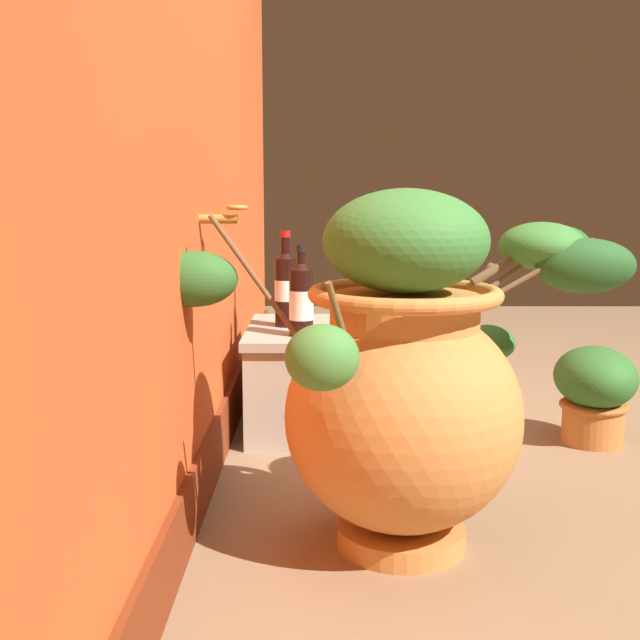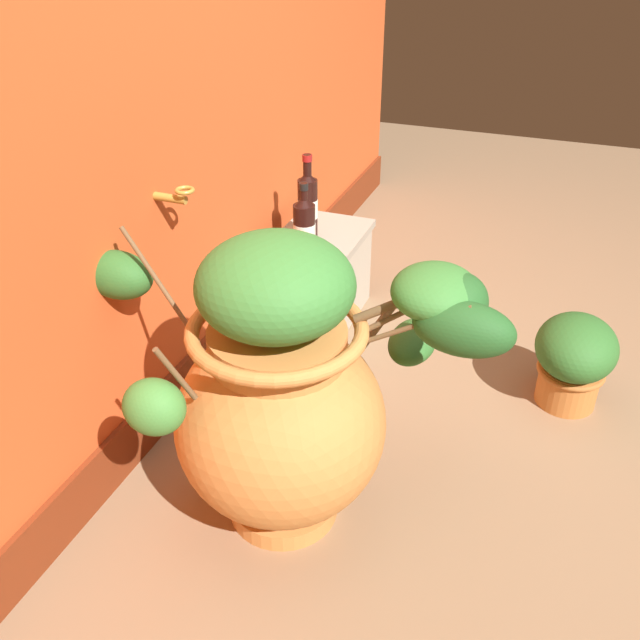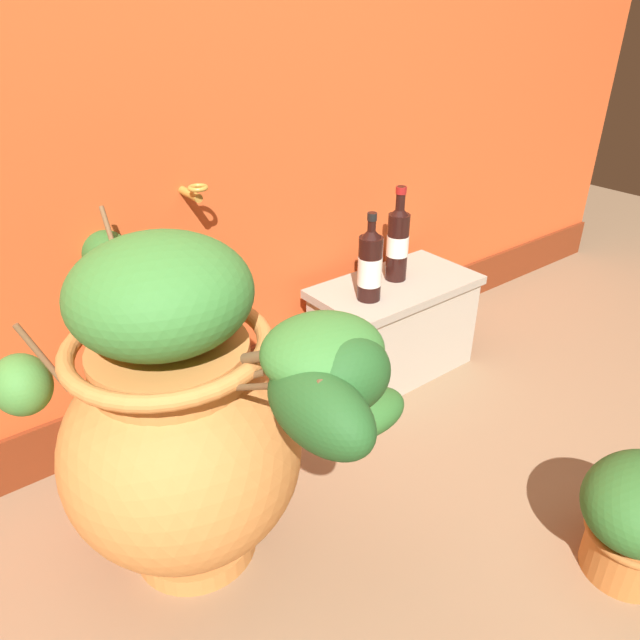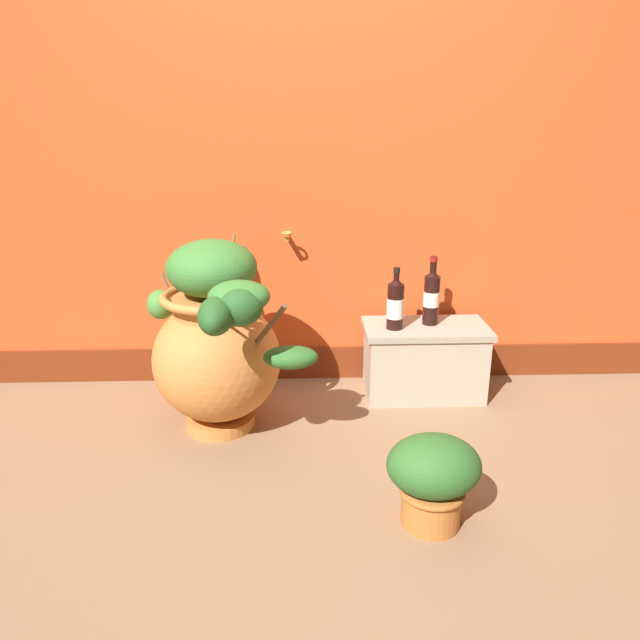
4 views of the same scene
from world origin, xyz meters
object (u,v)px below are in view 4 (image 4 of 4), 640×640
Objects in this scene: wine_bottle_left at (395,303)px; wine_bottle_middle at (431,295)px; potted_shrub at (433,476)px; terracotta_urn at (217,340)px.

wine_bottle_left is 0.19m from wine_bottle_middle.
potted_shrub is (-0.19, -1.03, -0.32)m from wine_bottle_middle.
terracotta_urn reaches higher than wine_bottle_middle.
wine_bottle_middle is at bearing 18.66° from terracotta_urn.
terracotta_urn is at bearing -161.22° from wine_bottle_left.
wine_bottle_middle is at bearing 79.32° from potted_shrub.
wine_bottle_left is (0.80, 0.27, 0.07)m from terracotta_urn.
potted_shrub is at bearing -41.41° from terracotta_urn.
terracotta_urn is 3.82× the size of wine_bottle_left.
wine_bottle_middle is at bearing 18.17° from wine_bottle_left.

